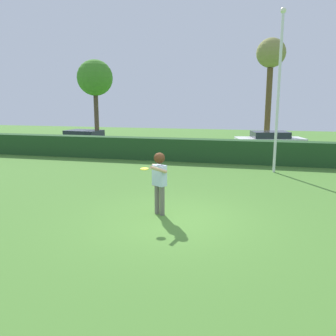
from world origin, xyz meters
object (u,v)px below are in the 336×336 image
at_px(lamppost, 279,86).
at_px(oak_tree, 271,59).
at_px(frisbee, 144,169).
at_px(willow_tree, 95,79).
at_px(parked_car_silver, 84,139).
at_px(person, 159,176).
at_px(parked_car_white, 270,140).

xyz_separation_m(lamppost, oak_tree, (-0.05, 9.32, 2.15)).
xyz_separation_m(frisbee, willow_tree, (-8.40, 14.90, 3.32)).
bearing_deg(parked_car_silver, willow_tree, 98.03).
height_order(person, frisbee, person).
bearing_deg(oak_tree, lamppost, -89.70).
bearing_deg(lamppost, willow_tree, 147.94).
xyz_separation_m(lamppost, willow_tree, (-12.18, 7.63, 0.90)).
distance_m(frisbee, parked_car_white, 14.57).
bearing_deg(lamppost, oak_tree, 90.30).
xyz_separation_m(parked_car_silver, oak_tree, (11.73, 4.52, 5.26)).
relative_size(parked_car_silver, willow_tree, 0.73).
relative_size(person, oak_tree, 0.24).
height_order(person, oak_tree, oak_tree).
distance_m(lamppost, oak_tree, 9.56).
bearing_deg(person, oak_tree, 78.09).
bearing_deg(frisbee, parked_car_silver, 123.53).
relative_size(frisbee, parked_car_silver, 0.05).
distance_m(frisbee, willow_tree, 17.42).
distance_m(lamppost, parked_car_silver, 13.10).
relative_size(willow_tree, oak_tree, 0.83).
relative_size(person, frisbee, 7.92).
bearing_deg(willow_tree, oak_tree, 7.95).
height_order(parked_car_white, willow_tree, willow_tree).
distance_m(person, parked_car_white, 14.11).
bearing_deg(person, lamppost, 63.29).
height_order(person, lamppost, lamppost).
height_order(frisbee, lamppost, lamppost).
xyz_separation_m(person, frisbee, (-0.31, -0.38, 0.27)).
xyz_separation_m(person, willow_tree, (-8.71, 14.52, 3.59)).
bearing_deg(parked_car_silver, oak_tree, 21.06).
bearing_deg(oak_tree, parked_car_silver, -158.94).
xyz_separation_m(frisbee, parked_car_silver, (-8.00, 12.08, -0.69)).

